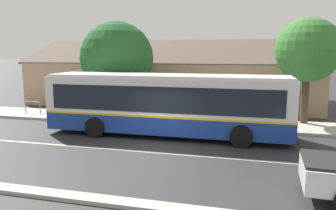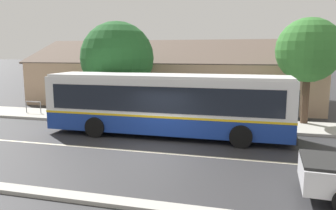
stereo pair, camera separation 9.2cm
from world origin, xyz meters
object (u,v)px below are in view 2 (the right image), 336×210
at_px(street_tree_primary, 309,51).
at_px(street_tree_secondary, 117,58).
at_px(bike_rack, 33,105).
at_px(transit_bus, 167,103).
at_px(bench_by_building, 72,108).

relative_size(street_tree_primary, street_tree_secondary, 0.99).
distance_m(street_tree_secondary, bike_rack, 6.48).
distance_m(transit_bus, bike_rack, 10.39).
bearing_deg(transit_bus, street_tree_secondary, 137.33).
height_order(bench_by_building, street_tree_primary, street_tree_primary).
bearing_deg(bench_by_building, transit_bus, -22.33).
relative_size(transit_bus, street_tree_secondary, 1.98).
relative_size(transit_bus, bike_rack, 10.38).
bearing_deg(transit_bus, bench_by_building, 157.67).
distance_m(transit_bus, bench_by_building, 7.71).
bearing_deg(bench_by_building, street_tree_secondary, 21.47).
bearing_deg(street_tree_secondary, bike_rack, -169.07).
height_order(transit_bus, street_tree_secondary, street_tree_secondary).
bearing_deg(street_tree_primary, bench_by_building, -174.80).
xyz_separation_m(transit_bus, bike_rack, (-9.93, 2.90, -0.96)).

